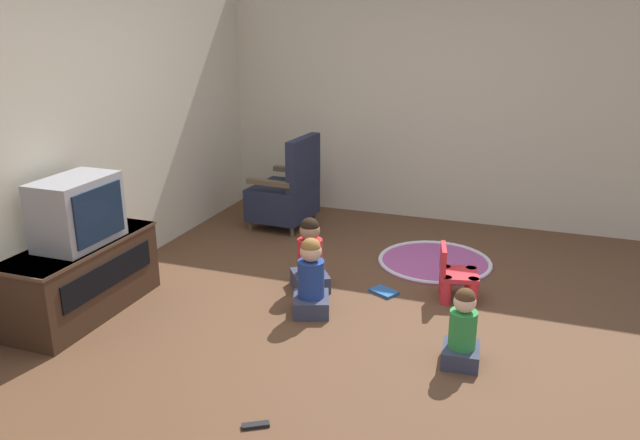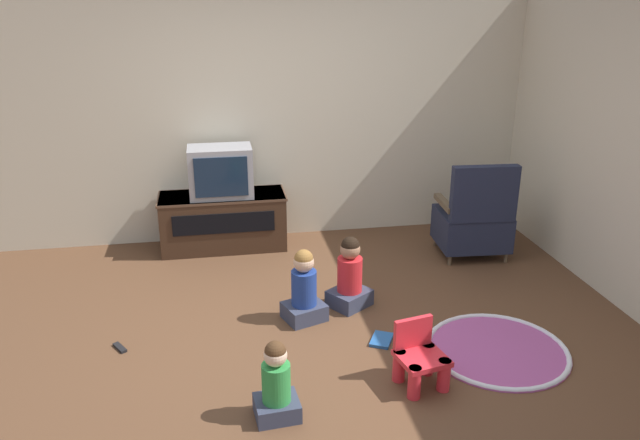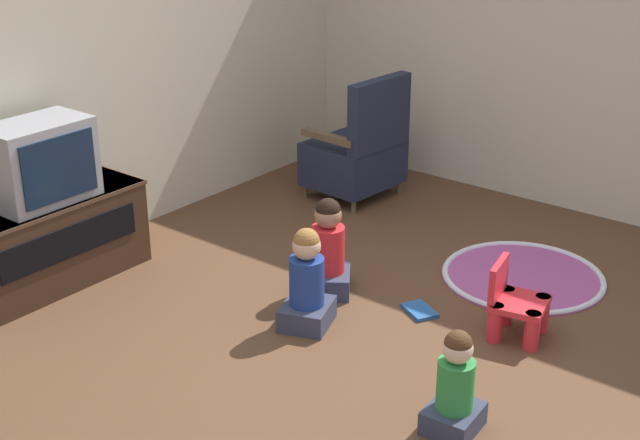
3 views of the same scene
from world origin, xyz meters
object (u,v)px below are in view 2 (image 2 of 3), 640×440
Objects in this scene: yellow_kid_chair at (420,360)px; child_watching_right at (304,290)px; book at (381,340)px; remote_control at (120,348)px; black_armchair at (474,221)px; child_watching_center at (276,385)px; child_watching_left at (350,276)px; tv_cabinet at (223,220)px; television at (221,172)px.

child_watching_right reaches higher than yellow_kid_chair.
remote_control is at bearing 110.72° from book.
black_armchair is 3.01m from child_watching_center.
book is (0.86, 0.72, -0.21)m from child_watching_center.
black_armchair is at bearing 7.78° from child_watching_right.
yellow_kid_chair is at bearing -113.83° from child_watching_left.
child_watching_center is at bearing -154.21° from child_watching_left.
tv_cabinet is at bearing 103.01° from yellow_kid_chair.
tv_cabinet reaches higher than child_watching_center.
television is 0.63× the size of black_armchair.
tv_cabinet reaches higher than book.
television is 1.41× the size of yellow_kid_chair.
book is 1.92m from remote_control.
black_armchair reaches higher than child_watching_left.
television is at bearing -10.44° from black_armchair.
child_watching_right reaches higher than book.
child_watching_center is at bearing -85.22° from tv_cabinet.
television reaches higher than yellow_kid_chair.
television is 2.87m from yellow_kid_chair.
child_watching_left is (-0.22, 1.14, 0.09)m from yellow_kid_chair.
television is 2.49m from black_armchair.
remote_control is at bearing -114.80° from television.
child_watching_left is (-1.40, -0.79, -0.10)m from black_armchair.
yellow_kid_chair is 0.71× the size of child_watching_left.
book is (-0.10, 0.55, -0.16)m from yellow_kid_chair.
black_armchair is 2.04m from child_watching_right.
television is 1.00× the size of child_watching_left.
book is at bearing 51.12° from black_armchair.
child_watching_right is at bearing 68.63° from child_watching_center.
book is at bearing 35.36° from child_watching_center.
book is at bearing 88.96° from yellow_kid_chair.
book is at bearing -61.34° from television.
television reaches higher than child_watching_right.
child_watching_center is (0.23, -2.72, -0.57)m from television.
child_watching_left is 1.84m from remote_control.
tv_cabinet is 2.05× the size of television.
television reaches higher than tv_cabinet.
child_watching_left is at bearing 89.00° from yellow_kid_chair.
child_watching_left is at bearing -55.75° from tv_cabinet.
tv_cabinet is at bearing 89.70° from child_watching_right.
child_watching_left is 1.16× the size of child_watching_center.
book is (1.09, -1.99, -0.79)m from television.
child_watching_left is at bearing 1.74° from child_watching_right.
remote_control is (-0.81, -1.76, -0.79)m from television.
child_watching_right is (0.57, -1.59, -0.03)m from tv_cabinet.
book is (1.09, -2.02, -0.28)m from tv_cabinet.
child_watching_center is at bearing -163.91° from remote_control.
tv_cabinet is 1.29× the size of black_armchair.
child_watching_left is (0.97, -1.40, -0.54)m from television.
yellow_kid_chair is 2.16m from remote_control.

